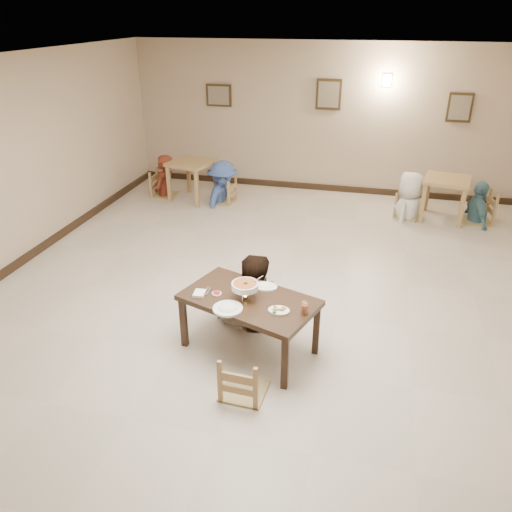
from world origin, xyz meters
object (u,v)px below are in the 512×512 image
(bg_chair_lr, at_px, (223,180))
(main_diner, at_px, (251,256))
(drink_glass, at_px, (305,308))
(bg_chair_rl, at_px, (410,194))
(chair_far, at_px, (254,288))
(bg_table_left, at_px, (192,168))
(main_table, at_px, (249,304))
(bg_chair_ll, at_px, (163,172))
(chair_near, at_px, (244,355))
(bg_diner_c, at_px, (413,172))
(bg_chair_rr, at_px, (481,194))
(curry_warmer, at_px, (245,286))
(bg_diner_d, at_px, (483,182))
(bg_table_right, at_px, (446,186))
(bg_diner_a, at_px, (162,155))
(bg_diner_b, at_px, (222,161))

(bg_chair_lr, bearing_deg, main_diner, 28.36)
(drink_glass, height_order, bg_chair_rl, bg_chair_rl)
(chair_far, xyz_separation_m, bg_table_left, (-2.28, 3.96, 0.23))
(main_table, distance_m, bg_chair_rl, 5.02)
(main_diner, height_order, bg_chair_ll, main_diner)
(chair_near, distance_m, bg_diner_c, 5.67)
(bg_chair_ll, relative_size, bg_diner_c, 0.60)
(main_diner, distance_m, bg_chair_lr, 4.33)
(chair_far, height_order, bg_chair_ll, bg_chair_ll)
(bg_table_left, distance_m, bg_chair_rr, 5.49)
(main_diner, xyz_separation_m, bg_chair_ll, (-2.92, 4.08, -0.38))
(curry_warmer, relative_size, bg_chair_lr, 0.35)
(bg_chair_rl, xyz_separation_m, bg_diner_c, (0.00, 0.00, 0.41))
(bg_chair_rr, bearing_deg, bg_diner_d, 172.72)
(main_diner, xyz_separation_m, bg_table_right, (2.61, 4.13, -0.25))
(bg_table_right, height_order, bg_diner_a, bg_diner_a)
(main_table, bearing_deg, bg_diner_b, 130.02)
(chair_far, relative_size, bg_chair_rr, 0.80)
(bg_table_right, relative_size, bg_chair_rr, 0.85)
(main_table, relative_size, bg_diner_a, 0.95)
(chair_near, bearing_deg, curry_warmer, -73.76)
(bg_chair_ll, bearing_deg, curry_warmer, -151.71)
(bg_chair_rl, distance_m, bg_diner_b, 3.64)
(bg_chair_rl, relative_size, bg_chair_rr, 0.85)
(chair_far, xyz_separation_m, bg_chair_lr, (-1.63, 3.93, 0.04))
(bg_chair_rl, xyz_separation_m, bg_diner_b, (-3.62, -0.07, 0.40))
(bg_diner_c, bearing_deg, bg_table_right, 117.71)
(bg_table_right, height_order, bg_diner_d, bg_diner_d)
(bg_diner_c, bearing_deg, curry_warmer, -0.89)
(main_table, bearing_deg, curry_warmer, -132.74)
(bg_table_right, bearing_deg, bg_chair_ll, -179.49)
(chair_near, xyz_separation_m, bg_diner_d, (2.97, 5.46, 0.30))
(bg_chair_lr, relative_size, bg_diner_d, 0.62)
(bg_diner_b, bearing_deg, bg_diner_c, -83.03)
(bg_chair_lr, bearing_deg, bg_diner_d, 98.10)
(bg_chair_rr, xyz_separation_m, bg_diner_a, (-6.14, -0.06, 0.33))
(bg_chair_rr, bearing_deg, chair_near, -35.85)
(bg_chair_ll, bearing_deg, bg_diner_d, -93.75)
(drink_glass, height_order, bg_chair_lr, bg_chair_lr)
(chair_near, xyz_separation_m, bg_table_left, (-2.52, 5.34, 0.19))
(drink_glass, height_order, bg_table_right, drink_glass)
(bg_chair_lr, distance_m, bg_diner_c, 3.64)
(main_diner, bearing_deg, bg_diner_c, -137.69)
(bg_table_left, height_order, bg_diner_d, bg_diner_d)
(bg_diner_b, height_order, bg_diner_c, bg_diner_c)
(chair_near, bearing_deg, chair_far, -77.33)
(curry_warmer, distance_m, bg_chair_rr, 5.71)
(chair_near, xyz_separation_m, bg_diner_b, (-1.87, 5.31, 0.38))
(main_diner, distance_m, bg_chair_ll, 5.03)
(main_table, relative_size, bg_diner_b, 0.97)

